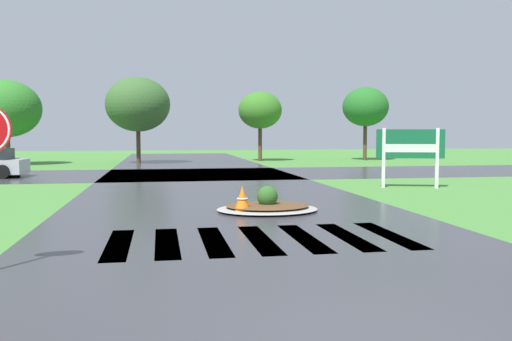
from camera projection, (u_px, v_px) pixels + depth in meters
name	position (u px, v px, depth m)	size (l,w,h in m)	color
asphalt_roadway	(231.00, 209.00, 14.96)	(9.28, 80.00, 0.01)	#35353A
asphalt_cross_road	(198.00, 174.00, 27.56)	(90.00, 8.35, 0.01)	#35353A
crosswalk_stripes	(259.00, 239.00, 10.72)	(5.85, 3.00, 0.01)	white
estate_billboard	(410.00, 147.00, 20.59)	(2.45, 0.80, 2.27)	white
median_island	(267.00, 206.00, 14.56)	(2.71, 2.24, 0.68)	#9E9B93
traffic_cone	(242.00, 200.00, 14.03)	(0.47, 0.47, 0.73)	orange
background_treeline	(78.00, 108.00, 35.97)	(38.13, 6.65, 5.81)	#4C3823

